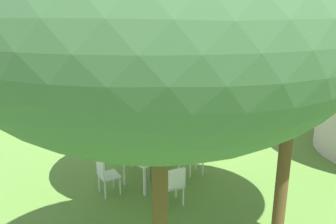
% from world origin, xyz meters
% --- Properties ---
extents(ground_plane, '(36.00, 36.00, 0.00)m').
position_xyz_m(ground_plane, '(0.00, 0.00, 0.00)').
color(ground_plane, '#588434').
extents(shade_umbrella, '(3.91, 3.91, 3.02)m').
position_xyz_m(shade_umbrella, '(3.17, 2.49, 2.62)').
color(shade_umbrella, brown).
rests_on(shade_umbrella, ground_plane).
extents(patio_dining_table, '(1.40, 0.92, 0.74)m').
position_xyz_m(patio_dining_table, '(3.17, 2.49, 0.65)').
color(patio_dining_table, silver).
rests_on(patio_dining_table, ground_plane).
extents(patio_chair_near_lawn, '(0.55, 0.56, 0.90)m').
position_xyz_m(patio_chair_near_lawn, '(2.05, 2.92, 0.52)').
color(patio_chair_near_lawn, silver).
rests_on(patio_chair_near_lawn, ground_plane).
extents(patio_chair_near_hut, '(0.55, 0.54, 0.90)m').
position_xyz_m(patio_chair_near_hut, '(2.78, 1.34, 0.52)').
color(patio_chair_near_hut, silver).
rests_on(patio_chair_near_hut, ground_plane).
extents(patio_chair_west_end, '(0.51, 0.52, 0.90)m').
position_xyz_m(patio_chair_west_end, '(4.35, 2.22, 0.52)').
color(patio_chair_west_end, silver).
rests_on(patio_chair_west_end, ground_plane).
extents(patio_chair_east_end, '(0.55, 0.54, 0.90)m').
position_xyz_m(patio_chair_east_end, '(3.56, 3.63, 0.52)').
color(patio_chair_east_end, silver).
rests_on(patio_chair_east_end, ground_plane).
extents(guest_beside_umbrella, '(0.26, 0.56, 1.57)m').
position_xyz_m(guest_beside_umbrella, '(1.30, 2.39, 0.94)').
color(guest_beside_umbrella, black).
rests_on(guest_beside_umbrella, ground_plane).
extents(guest_behind_table, '(0.23, 0.60, 1.67)m').
position_xyz_m(guest_behind_table, '(1.72, 1.62, 1.01)').
color(guest_behind_table, black).
rests_on(guest_behind_table, ground_plane).
extents(standing_watcher, '(0.48, 0.49, 1.73)m').
position_xyz_m(standing_watcher, '(-3.03, -2.39, 1.04)').
color(standing_watcher, black).
rests_on(standing_watcher, ground_plane).
extents(striped_lounge_chair, '(0.91, 0.69, 0.59)m').
position_xyz_m(striped_lounge_chair, '(-0.52, 1.22, 0.25)').
color(striped_lounge_chair, teal).
rests_on(striped_lounge_chair, ground_plane).
extents(zebra_nearest_camera, '(1.26, 2.06, 1.54)m').
position_xyz_m(zebra_nearest_camera, '(-2.60, 1.56, 0.99)').
color(zebra_nearest_camera, silver).
rests_on(zebra_nearest_camera, ground_plane).
extents(zebra_by_umbrella, '(1.90, 1.54, 1.57)m').
position_xyz_m(zebra_by_umbrella, '(-1.29, -0.81, 1.03)').
color(zebra_by_umbrella, silver).
rests_on(zebra_by_umbrella, ground_plane).
extents(acacia_tree_left_background, '(3.11, 3.11, 5.12)m').
position_xyz_m(acacia_tree_left_background, '(2.89, 5.72, 4.16)').
color(acacia_tree_left_background, '#533B1E').
rests_on(acacia_tree_left_background, ground_plane).
extents(acacia_tree_far_lawn, '(3.88, 3.88, 5.08)m').
position_xyz_m(acacia_tree_far_lawn, '(5.86, 5.75, 3.91)').
color(acacia_tree_far_lawn, '#51411E').
rests_on(acacia_tree_far_lawn, ground_plane).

